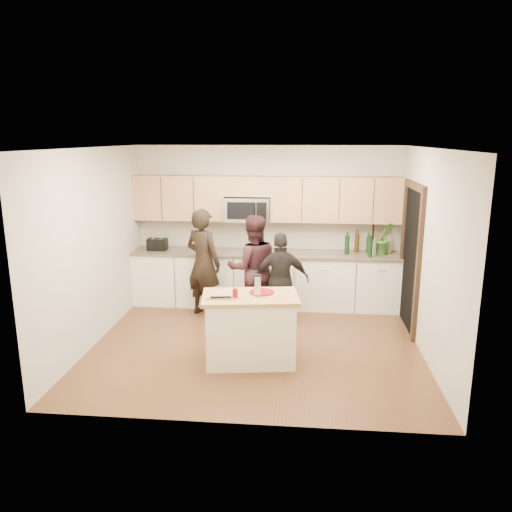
# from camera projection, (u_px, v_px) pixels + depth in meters

# --- Properties ---
(floor) EXTENTS (4.50, 4.50, 0.00)m
(floor) POSITION_uv_depth(u_px,v_px,m) (256.00, 344.00, 7.00)
(floor) COLOR brown
(floor) RESTS_ON ground
(room_shell) EXTENTS (4.52, 4.02, 2.71)m
(room_shell) POSITION_uv_depth(u_px,v_px,m) (256.00, 223.00, 6.60)
(room_shell) COLOR #B8B19D
(room_shell) RESTS_ON ground
(back_cabinetry) EXTENTS (4.50, 0.66, 0.94)m
(back_cabinetry) POSITION_uv_depth(u_px,v_px,m) (265.00, 279.00, 8.53)
(back_cabinetry) COLOR white
(back_cabinetry) RESTS_ON ground
(upper_cabinetry) EXTENTS (4.50, 0.33, 0.75)m
(upper_cabinetry) POSITION_uv_depth(u_px,v_px,m) (268.00, 198.00, 8.35)
(upper_cabinetry) COLOR tan
(upper_cabinetry) RESTS_ON ground
(microwave) EXTENTS (0.76, 0.41, 0.40)m
(microwave) POSITION_uv_depth(u_px,v_px,m) (248.00, 209.00, 8.39)
(microwave) COLOR silver
(microwave) RESTS_ON ground
(doorway) EXTENTS (0.06, 1.25, 2.20)m
(doorway) POSITION_uv_depth(u_px,v_px,m) (411.00, 253.00, 7.40)
(doorway) COLOR black
(doorway) RESTS_ON ground
(framed_picture) EXTENTS (0.30, 0.03, 0.38)m
(framed_picture) POSITION_uv_depth(u_px,v_px,m) (381.00, 231.00, 8.45)
(framed_picture) COLOR black
(framed_picture) RESTS_ON ground
(dish_towel) EXTENTS (0.34, 0.60, 0.48)m
(dish_towel) POSITION_uv_depth(u_px,v_px,m) (208.00, 261.00, 8.36)
(dish_towel) COLOR white
(dish_towel) RESTS_ON ground
(island) EXTENTS (1.28, 0.86, 0.90)m
(island) POSITION_uv_depth(u_px,v_px,m) (250.00, 328.00, 6.36)
(island) COLOR white
(island) RESTS_ON ground
(red_plate) EXTENTS (0.32, 0.32, 0.02)m
(red_plate) POSITION_uv_depth(u_px,v_px,m) (262.00, 292.00, 6.36)
(red_plate) COLOR maroon
(red_plate) RESTS_ON island
(box_grater) EXTENTS (0.09, 0.06, 0.26)m
(box_grater) POSITION_uv_depth(u_px,v_px,m) (258.00, 285.00, 6.20)
(box_grater) COLOR silver
(box_grater) RESTS_ON red_plate
(drink_glass) EXTENTS (0.07, 0.07, 0.11)m
(drink_glass) POSITION_uv_depth(u_px,v_px,m) (235.00, 293.00, 6.18)
(drink_glass) COLOR maroon
(drink_glass) RESTS_ON island
(cutting_board) EXTENTS (0.27, 0.19, 0.02)m
(cutting_board) POSITION_uv_depth(u_px,v_px,m) (215.00, 297.00, 6.16)
(cutting_board) COLOR tan
(cutting_board) RESTS_ON island
(tongs) EXTENTS (0.26, 0.06, 0.02)m
(tongs) POSITION_uv_depth(u_px,v_px,m) (221.00, 297.00, 6.10)
(tongs) COLOR black
(tongs) RESTS_ON cutting_board
(knife) EXTENTS (0.22, 0.05, 0.01)m
(knife) POSITION_uv_depth(u_px,v_px,m) (232.00, 298.00, 6.07)
(knife) COLOR silver
(knife) RESTS_ON cutting_board
(toaster) EXTENTS (0.33, 0.20, 0.20)m
(toaster) POSITION_uv_depth(u_px,v_px,m) (157.00, 244.00, 8.55)
(toaster) COLOR black
(toaster) RESTS_ON back_cabinetry
(bottle_cluster) EXTENTS (0.79, 0.40, 0.38)m
(bottle_cluster) POSITION_uv_depth(u_px,v_px,m) (369.00, 244.00, 8.25)
(bottle_cluster) COLOR black
(bottle_cluster) RESTS_ON back_cabinetry
(orchid) EXTENTS (0.35, 0.31, 0.55)m
(orchid) POSITION_uv_depth(u_px,v_px,m) (384.00, 238.00, 8.21)
(orchid) COLOR #407C31
(orchid) RESTS_ON back_cabinetry
(woman_left) EXTENTS (0.76, 0.67, 1.75)m
(woman_left) POSITION_uv_depth(u_px,v_px,m) (203.00, 263.00, 7.98)
(woman_left) COLOR black
(woman_left) RESTS_ON ground
(woman_center) EXTENTS (0.94, 0.81, 1.68)m
(woman_center) POSITION_uv_depth(u_px,v_px,m) (253.00, 268.00, 7.77)
(woman_center) COLOR black
(woman_center) RESTS_ON ground
(woman_right) EXTENTS (0.89, 0.47, 1.45)m
(woman_right) POSITION_uv_depth(u_px,v_px,m) (281.00, 280.00, 7.54)
(woman_right) COLOR black
(woman_right) RESTS_ON ground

